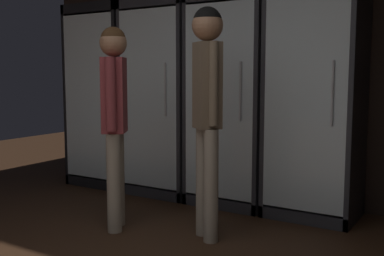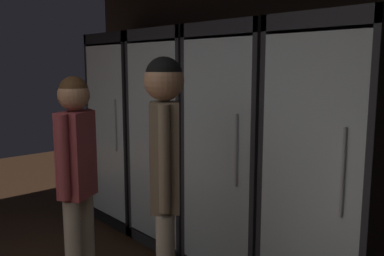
{
  "view_description": "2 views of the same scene",
  "coord_description": "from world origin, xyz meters",
  "px_view_note": "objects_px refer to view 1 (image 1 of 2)",
  "views": [
    {
      "loc": [
        1.47,
        -1.21,
        1.22
      ],
      "look_at": [
        -0.78,
        2.43,
        0.73
      ],
      "focal_mm": 43.77,
      "sensor_mm": 36.0,
      "label": 1
    },
    {
      "loc": [
        1.59,
        0.33,
        1.66
      ],
      "look_at": [
        -1.1,
        2.73,
        1.1
      ],
      "focal_mm": 38.79,
      "sensor_mm": 36.0,
      "label": 2
    }
  ],
  "objects_px": {
    "cooler_far_left": "(110,97)",
    "shopper_near": "(207,96)",
    "cooler_center": "(235,102)",
    "cooler_right": "(317,106)",
    "shopper_far": "(114,108)",
    "cooler_left": "(167,100)"
  },
  "relations": [
    {
      "from": "cooler_far_left",
      "to": "shopper_near",
      "type": "xyz_separation_m",
      "value": [
        1.83,
        -1.0,
        0.1
      ]
    },
    {
      "from": "cooler_center",
      "to": "cooler_far_left",
      "type": "bearing_deg",
      "value": 179.95
    },
    {
      "from": "cooler_center",
      "to": "cooler_right",
      "type": "distance_m",
      "value": 0.78
    },
    {
      "from": "shopper_near",
      "to": "shopper_far",
      "type": "xyz_separation_m",
      "value": [
        -0.72,
        -0.18,
        -0.1
      ]
    },
    {
      "from": "cooler_far_left",
      "to": "cooler_center",
      "type": "height_order",
      "value": "same"
    },
    {
      "from": "cooler_left",
      "to": "cooler_center",
      "type": "height_order",
      "value": "same"
    },
    {
      "from": "cooler_far_left",
      "to": "cooler_right",
      "type": "bearing_deg",
      "value": 0.02
    },
    {
      "from": "cooler_far_left",
      "to": "shopper_far",
      "type": "height_order",
      "value": "cooler_far_left"
    },
    {
      "from": "cooler_far_left",
      "to": "shopper_near",
      "type": "bearing_deg",
      "value": -28.78
    },
    {
      "from": "cooler_left",
      "to": "cooler_right",
      "type": "height_order",
      "value": "same"
    },
    {
      "from": "cooler_right",
      "to": "shopper_near",
      "type": "height_order",
      "value": "cooler_right"
    },
    {
      "from": "cooler_far_left",
      "to": "cooler_center",
      "type": "relative_size",
      "value": 1.0
    },
    {
      "from": "cooler_far_left",
      "to": "shopper_far",
      "type": "relative_size",
      "value": 1.24
    },
    {
      "from": "cooler_far_left",
      "to": "cooler_left",
      "type": "distance_m",
      "value": 0.78
    },
    {
      "from": "cooler_left",
      "to": "cooler_center",
      "type": "bearing_deg",
      "value": -0.12
    },
    {
      "from": "cooler_right",
      "to": "cooler_left",
      "type": "bearing_deg",
      "value": -179.98
    },
    {
      "from": "cooler_center",
      "to": "shopper_near",
      "type": "height_order",
      "value": "cooler_center"
    },
    {
      "from": "cooler_right",
      "to": "shopper_far",
      "type": "height_order",
      "value": "cooler_right"
    },
    {
      "from": "cooler_right",
      "to": "shopper_near",
      "type": "relative_size",
      "value": 1.15
    },
    {
      "from": "cooler_right",
      "to": "cooler_center",
      "type": "bearing_deg",
      "value": -179.85
    },
    {
      "from": "cooler_right",
      "to": "shopper_far",
      "type": "xyz_separation_m",
      "value": [
        -1.22,
        -1.19,
        0.01
      ]
    },
    {
      "from": "cooler_left",
      "to": "shopper_far",
      "type": "xyz_separation_m",
      "value": [
        0.33,
        -1.19,
        0.01
      ]
    }
  ]
}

